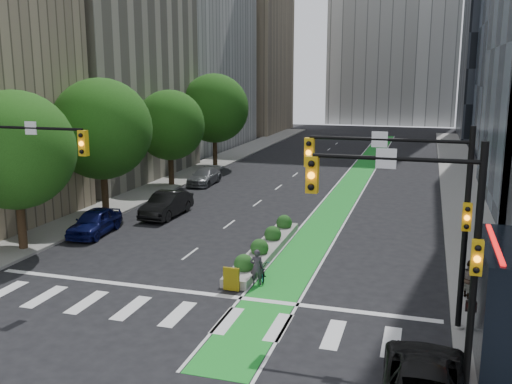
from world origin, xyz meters
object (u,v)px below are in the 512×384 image
Objects in this scene: bicycle at (262,269)px; parked_car_right at (423,378)px; median_planter at (265,247)px; parked_car_left_near at (95,222)px; parked_car_left_mid at (167,204)px; parked_car_left_far at (205,177)px; pedestrian_near at (470,279)px; cyclist at (257,267)px.

parked_car_right is (7.05, -8.11, 0.25)m from bicycle.
parked_car_left_near reaches higher than median_planter.
parked_car_left_near is 0.91× the size of parked_car_left_mid.
bicycle is at bearing -25.33° from parked_car_left_near.
parked_car_left_far is 33.01m from parked_car_right.
bicycle is (0.80, -3.36, 0.09)m from median_planter.
pedestrian_near reaches higher than bicycle.
bicycle is 12.76m from parked_car_left_mid.
parked_car_left_far is at bearing 20.52° from pedestrian_near.
parked_car_left_mid is (-9.00, 9.04, 0.33)m from bicycle.
median_planter is at bearing -93.59° from cyclist.
parked_car_left_mid is at bearing 145.32° from median_planter.
parked_car_left_mid is (-8.20, 5.67, 0.42)m from median_planter.
pedestrian_near reaches higher than parked_car_left_near.
median_planter reaches higher than bicycle.
median_planter is 9.98m from parked_car_left_mid.
pedestrian_near reaches higher than parked_car_right.
parked_car_left_far is 27.71m from pedestrian_near.
parked_car_left_mid is (2.12, 4.96, 0.05)m from parked_car_left_near.
parked_car_left_mid is 3.07× the size of pedestrian_near.
bicycle is 10.75m from parked_car_right.
pedestrian_near is (1.70, 8.09, 0.23)m from parked_car_right.
bicycle is 22.44m from parked_car_left_far.
parked_car_left_mid is 1.06× the size of parked_car_left_far.
parked_car_left_far reaches higher than bicycle.
parked_car_left_far is at bearing 96.40° from bicycle.
bicycle is at bearing -48.37° from parked_car_right.
parked_car_right reaches higher than bicycle.
cyclist is 10.15m from parked_car_right.
cyclist is at bearing -112.01° from bicycle.
parked_car_right is (18.17, -12.18, -0.04)m from parked_car_left_near.
bicycle is 1.09× the size of cyclist.
pedestrian_near is at bearing -25.75° from parked_car_left_mid.
parked_car_left_near is 15.67m from parked_car_left_far.
parked_car_left_far is 2.89× the size of pedestrian_near.
cyclist is 0.37× the size of parked_car_left_near.
cyclist is 0.33× the size of parked_car_left_mid.
cyclist is 0.32× the size of parked_car_right.
parked_car_right is at bearing -55.61° from median_planter.
bicycle is at bearing -76.62° from median_planter.
pedestrian_near is (19.43, -19.75, 0.28)m from parked_car_left_far.
median_planter is 5.89× the size of bicycle.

